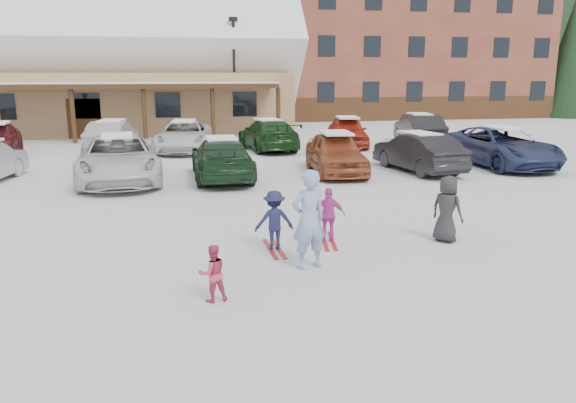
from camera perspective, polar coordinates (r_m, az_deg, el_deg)
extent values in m
plane|color=silver|center=(10.85, -0.55, -6.39)|extent=(160.00, 160.00, 0.00)
cube|color=tan|center=(38.77, -21.92, 9.38)|extent=(28.00, 10.00, 3.60)
cube|color=#422814|center=(32.67, -24.08, 10.63)|extent=(25.20, 2.60, 0.25)
cube|color=white|center=(38.78, -22.40, 14.88)|extent=(29.12, 9.69, 9.69)
cube|color=brown|center=(51.33, 9.72, 15.45)|extent=(24.00, 14.00, 12.00)
cube|color=brown|center=(48.13, -8.45, 13.89)|extent=(7.00, 12.60, 9.00)
cube|color=#422814|center=(44.90, 12.62, 9.20)|extent=(24.00, 0.10, 1.80)
cylinder|color=black|center=(34.05, -5.48, 12.30)|extent=(0.16, 0.16, 6.49)
cube|color=black|center=(34.19, -5.60, 17.96)|extent=(0.50, 0.25, 0.25)
cylinder|color=black|center=(52.85, 26.40, 8.43)|extent=(0.60, 0.60, 1.32)
cone|color=black|center=(52.83, 27.02, 14.49)|extent=(4.84, 4.84, 9.90)
cylinder|color=black|center=(54.72, -2.77, 9.73)|extent=(0.60, 0.60, 1.08)
cone|color=black|center=(54.65, -2.83, 14.54)|extent=(3.96, 3.96, 8.10)
cylinder|color=black|center=(66.61, 21.89, 9.53)|extent=(0.60, 0.60, 1.38)
cone|color=black|center=(66.61, 22.33, 14.56)|extent=(5.06, 5.06, 10.35)
imported|color=#879EC5|center=(10.39, 2.11, -1.84)|extent=(0.78, 0.61, 1.88)
imported|color=#C7395A|center=(9.10, -7.65, -7.23)|extent=(0.53, 0.45, 0.94)
imported|color=#1A1C3F|center=(11.56, -1.41, -1.93)|extent=(0.81, 0.48, 1.25)
cube|color=#B01924|center=(11.73, -1.39, -4.81)|extent=(0.23, 1.40, 0.03)
imported|color=#C63A9E|center=(12.13, 4.17, -1.39)|extent=(0.74, 0.40, 1.19)
cube|color=#B01924|center=(12.28, 4.12, -4.02)|extent=(0.42, 1.41, 0.03)
imported|color=#27272A|center=(12.57, 15.85, -0.73)|extent=(0.78, 0.85, 1.45)
imported|color=silver|center=(19.66, -16.83, 4.19)|extent=(3.12, 5.88, 1.57)
imported|color=#16331C|center=(19.49, -6.73, 4.35)|extent=(2.00, 4.89, 1.42)
imported|color=#9F4D2A|center=(20.49, 4.86, 4.92)|extent=(2.04, 4.49, 1.50)
imported|color=black|center=(21.42, 13.11, 4.89)|extent=(2.17, 4.52, 1.43)
imported|color=navy|center=(23.59, 20.82, 5.21)|extent=(2.82, 5.61, 1.52)
imported|color=#9C9BA0|center=(27.34, -17.42, 6.34)|extent=(2.13, 4.58, 1.45)
imported|color=silver|center=(26.78, -10.48, 6.56)|extent=(2.92, 5.36, 1.43)
imported|color=#173B18|center=(26.86, -2.04, 6.80)|extent=(2.63, 5.18, 1.44)
imported|color=#A82F1B|center=(28.20, 6.04, 7.04)|extent=(2.36, 4.49, 1.46)
imported|color=black|center=(29.45, 13.16, 7.13)|extent=(2.46, 4.97, 1.57)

